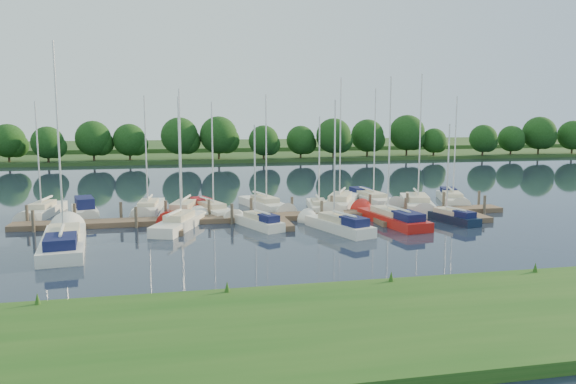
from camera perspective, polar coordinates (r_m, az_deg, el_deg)
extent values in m
plane|color=#192232|center=(37.94, 0.85, -4.99)|extent=(260.00, 260.00, 0.00)
cube|color=#1B4A15|center=(23.18, 9.83, -13.02)|extent=(90.00, 10.00, 0.50)
cube|color=brown|center=(45.57, -1.37, -2.53)|extent=(40.00, 2.00, 0.40)
cube|color=brown|center=(42.62, -22.29, -3.87)|extent=(1.20, 4.00, 0.40)
cube|color=brown|center=(41.89, -11.45, -3.62)|extent=(1.20, 4.00, 0.40)
cube|color=brown|center=(42.68, -0.63, -3.25)|extent=(1.20, 4.00, 0.40)
cube|color=brown|center=(44.90, 9.44, -2.80)|extent=(1.20, 4.00, 0.40)
cube|color=brown|center=(48.36, 18.32, -2.33)|extent=(1.20, 4.00, 0.40)
cylinder|color=#473D33|center=(47.30, -24.97, -2.40)|extent=(0.24, 0.24, 2.00)
cylinder|color=#473D33|center=(46.63, -20.83, -2.32)|extent=(0.24, 0.24, 2.00)
cylinder|color=#473D33|center=(46.21, -16.60, -2.21)|extent=(0.24, 0.24, 2.00)
cylinder|color=#473D33|center=(46.05, -12.31, -2.10)|extent=(0.24, 0.24, 2.00)
cylinder|color=#473D33|center=(46.14, -8.01, -1.97)|extent=(0.24, 0.24, 2.00)
cylinder|color=#473D33|center=(46.49, -3.76, -1.84)|extent=(0.24, 0.24, 2.00)
cylinder|color=#473D33|center=(47.09, 0.40, -1.69)|extent=(0.24, 0.24, 2.00)
cylinder|color=#473D33|center=(47.94, 4.44, -1.54)|extent=(0.24, 0.24, 2.00)
cylinder|color=#473D33|center=(49.01, 8.32, -1.39)|extent=(0.24, 0.24, 2.00)
cylinder|color=#473D33|center=(50.30, 12.02, -1.25)|extent=(0.24, 0.24, 2.00)
cylinder|color=#473D33|center=(51.79, 15.52, -1.10)|extent=(0.24, 0.24, 2.00)
cylinder|color=#473D33|center=(53.46, 18.81, -0.96)|extent=(0.24, 0.24, 2.00)
cylinder|color=#473D33|center=(44.58, -24.46, -2.97)|extent=(0.24, 0.24, 2.00)
cylinder|color=#473D33|center=(43.56, -15.17, -2.77)|extent=(0.24, 0.24, 2.00)
cylinder|color=#473D33|center=(43.72, -5.71, -2.49)|extent=(0.24, 0.24, 2.00)
cylinder|color=#473D33|center=(45.05, 3.44, -2.15)|extent=(0.24, 0.24, 2.00)
cylinder|color=#473D33|center=(47.44, 11.86, -1.79)|extent=(0.24, 0.24, 2.00)
cylinder|color=#473D33|center=(50.75, 19.33, -1.44)|extent=(0.24, 0.24, 2.00)
cube|color=#1E3E18|center=(111.66, -7.68, 3.69)|extent=(180.00, 30.00, 0.60)
cube|color=#3A5626|center=(136.53, -8.47, 4.61)|extent=(220.00, 40.00, 1.40)
cylinder|color=#38281C|center=(102.89, -26.95, 3.08)|extent=(0.36, 0.36, 2.56)
sphere|color=#16390F|center=(102.72, -27.06, 4.82)|extent=(5.97, 5.97, 5.97)
sphere|color=#16390F|center=(102.62, -26.31, 4.39)|extent=(4.27, 4.27, 4.27)
cylinder|color=#38281C|center=(100.12, -23.15, 3.15)|extent=(0.36, 0.36, 2.40)
sphere|color=#16390F|center=(99.95, -23.24, 4.82)|extent=(5.59, 5.59, 5.59)
sphere|color=#16390F|center=(99.96, -22.52, 4.40)|extent=(3.99, 3.99, 3.99)
cylinder|color=#38281C|center=(100.34, -19.50, 3.44)|extent=(0.36, 0.36, 2.75)
sphere|color=#16390F|center=(100.16, -19.59, 5.36)|extent=(6.42, 6.42, 6.42)
sphere|color=#16390F|center=(100.22, -18.77, 4.87)|extent=(4.59, 4.59, 4.59)
cylinder|color=#38281C|center=(98.19, -14.73, 3.50)|extent=(0.36, 0.36, 2.58)
sphere|color=#16390F|center=(98.01, -14.80, 5.34)|extent=(6.02, 6.02, 6.02)
sphere|color=#16390F|center=(98.19, -14.02, 4.87)|extent=(4.30, 4.30, 4.30)
cylinder|color=#38281C|center=(97.48, -11.48, 3.55)|extent=(0.36, 0.36, 2.50)
sphere|color=#16390F|center=(97.30, -11.53, 5.34)|extent=(5.84, 5.84, 5.84)
sphere|color=#16390F|center=(97.55, -10.78, 4.88)|extent=(4.17, 4.17, 4.17)
cylinder|color=#38281C|center=(99.23, -6.63, 3.61)|extent=(0.36, 0.36, 2.09)
sphere|color=#16390F|center=(99.07, -6.66, 5.08)|extent=(4.88, 4.88, 4.88)
sphere|color=#16390F|center=(99.41, -6.06, 4.70)|extent=(3.48, 3.48, 3.48)
cylinder|color=#38281C|center=(99.29, -2.57, 3.81)|extent=(0.36, 0.36, 2.62)
sphere|color=#16390F|center=(99.11, -2.58, 5.66)|extent=(6.12, 6.12, 6.12)
sphere|color=#16390F|center=(99.56, -1.85, 5.17)|extent=(4.37, 4.37, 4.37)
cylinder|color=#38281C|center=(102.17, 0.87, 3.90)|extent=(0.36, 0.36, 2.50)
sphere|color=#16390F|center=(102.00, 0.88, 5.61)|extent=(5.83, 5.83, 5.83)
sphere|color=#16390F|center=(102.51, 1.53, 5.16)|extent=(4.16, 4.16, 4.16)
cylinder|color=#38281C|center=(104.11, 4.49, 4.02)|extent=(0.36, 0.36, 2.73)
sphere|color=#16390F|center=(103.94, 4.51, 5.86)|extent=(6.38, 6.38, 6.38)
sphere|color=#16390F|center=(104.56, 5.19, 5.36)|extent=(4.56, 4.56, 4.56)
cylinder|color=#38281C|center=(103.69, 8.02, 3.95)|extent=(0.36, 0.36, 2.74)
sphere|color=#16390F|center=(103.51, 8.05, 5.80)|extent=(6.39, 6.39, 6.39)
sphere|color=#16390F|center=(104.21, 8.72, 5.30)|extent=(4.57, 4.57, 4.57)
cylinder|color=#38281C|center=(106.52, 12.11, 3.81)|extent=(0.36, 0.36, 2.21)
sphere|color=#16390F|center=(106.37, 12.15, 5.26)|extent=(5.15, 5.15, 5.15)
sphere|color=#16390F|center=(107.04, 12.64, 4.87)|extent=(3.68, 3.68, 3.68)
cylinder|color=#38281C|center=(110.86, 14.47, 3.92)|extent=(0.36, 0.36, 2.32)
sphere|color=#16390F|center=(110.71, 14.52, 5.39)|extent=(5.42, 5.42, 5.42)
sphere|color=#16390F|center=(111.44, 15.00, 4.99)|extent=(3.87, 3.87, 3.87)
cylinder|color=#38281C|center=(114.62, 18.41, 3.98)|extent=(0.36, 0.36, 2.67)
sphere|color=#16390F|center=(114.46, 18.48, 5.61)|extent=(6.23, 6.23, 6.23)
sphere|color=#16390F|center=(115.35, 18.99, 5.16)|extent=(4.45, 4.45, 4.45)
cylinder|color=#38281C|center=(119.42, 21.08, 3.84)|extent=(0.36, 0.36, 1.99)
sphere|color=#16390F|center=(119.30, 21.14, 5.00)|extent=(4.64, 4.64, 4.64)
sphere|color=#16390F|center=(120.04, 21.47, 4.68)|extent=(3.31, 3.31, 3.31)
cylinder|color=#38281C|center=(119.97, 24.72, 3.83)|extent=(0.36, 0.36, 2.73)
sphere|color=#16390F|center=(119.82, 24.82, 5.43)|extent=(6.38, 6.38, 6.38)
sphere|color=#16390F|center=(120.83, 25.26, 4.98)|extent=(4.56, 4.56, 4.56)
cylinder|color=#38281C|center=(124.26, 26.57, 3.84)|extent=(0.36, 0.36, 2.72)
sphere|color=#16390F|center=(124.11, 26.66, 5.37)|extent=(6.36, 6.36, 6.36)
sphere|color=#16390F|center=(125.15, 27.07, 4.94)|extent=(4.54, 4.54, 4.54)
cube|color=silver|center=(51.68, -23.49, -2.00)|extent=(2.68, 6.68, 1.17)
cone|color=silver|center=(48.68, -24.75, -2.65)|extent=(1.21, 2.37, 0.91)
cube|color=beige|center=(51.26, -23.66, -1.23)|extent=(1.75, 3.08, 0.53)
cylinder|color=silver|center=(50.50, -24.05, 3.45)|extent=(0.12, 0.12, 8.76)
cylinder|color=silver|center=(52.10, -23.33, -0.60)|extent=(0.50, 2.91, 0.10)
cylinder|color=silver|center=(52.10, -23.33, -0.60)|extent=(0.55, 2.60, 0.20)
cube|color=silver|center=(50.13, -19.92, -2.11)|extent=(2.84, 5.42, 1.12)
cone|color=silver|center=(47.59, -19.62, -2.61)|extent=(1.18, 1.70, 0.85)
cube|color=#121742|center=(49.98, -19.97, -1.07)|extent=(1.98, 3.08, 1.01)
cube|color=silver|center=(50.97, -13.93, -1.70)|extent=(2.63, 7.12, 0.97)
cone|color=silver|center=(47.58, -14.48, -2.40)|extent=(1.21, 2.52, 0.97)
cube|color=beige|center=(50.54, -14.00, -1.09)|extent=(1.76, 3.26, 0.44)
cylinder|color=silver|center=(49.70, -14.23, 4.05)|extent=(0.12, 0.12, 9.39)
cylinder|color=silver|center=(51.51, -13.86, -0.52)|extent=(0.41, 3.13, 0.10)
cylinder|color=silver|center=(51.51, -13.86, -0.52)|extent=(0.48, 2.79, 0.20)
cube|color=#B11610|center=(48.06, -10.49, -2.18)|extent=(3.84, 7.50, 1.21)
cone|color=#B11610|center=(44.62, -11.59, -2.99)|extent=(1.64, 2.70, 1.01)
cube|color=beige|center=(47.58, -10.61, -1.32)|extent=(2.31, 3.53, 0.55)
cylinder|color=silver|center=(46.71, -10.87, 4.32)|extent=(0.12, 0.12, 9.74)
cylinder|color=silver|center=(48.55, -10.32, -0.60)|extent=(0.95, 3.16, 0.10)
cylinder|color=silver|center=(48.55, -10.32, -0.60)|extent=(0.95, 2.84, 0.20)
cube|color=silver|center=(48.35, -7.90, -2.05)|extent=(4.02, 6.74, 1.06)
cone|color=silver|center=(45.46, -6.17, -2.67)|extent=(1.66, 2.46, 0.91)
cube|color=beige|center=(47.95, -7.75, -1.32)|extent=(2.32, 3.23, 0.48)
cube|color=maroon|center=(49.87, -8.79, -0.87)|extent=(1.89, 2.28, 0.53)
cylinder|color=silver|center=(47.16, -7.68, 3.73)|extent=(0.12, 0.12, 8.80)
cylinder|color=silver|center=(48.77, -8.24, -0.72)|extent=(1.14, 2.78, 0.10)
cylinder|color=silver|center=(48.77, -8.24, -0.72)|extent=(1.11, 2.51, 0.20)
cube|color=silver|center=(51.02, -2.54, -1.46)|extent=(3.78, 7.29, 1.10)
cone|color=silver|center=(47.91, -0.76, -2.07)|extent=(1.61, 2.63, 0.98)
cube|color=beige|center=(50.60, -2.37, -0.74)|extent=(2.27, 3.44, 0.50)
cylinder|color=silver|center=(49.79, -2.23, 4.43)|extent=(0.12, 0.12, 9.48)
cylinder|color=silver|center=(51.48, -2.87, -0.14)|extent=(0.94, 3.07, 0.10)
cylinder|color=silver|center=(51.48, -2.87, -0.14)|extent=(0.95, 2.76, 0.20)
cube|color=silver|center=(50.12, 3.08, -1.64)|extent=(2.41, 5.86, 0.94)
cone|color=silver|center=(47.34, 3.47, -2.21)|extent=(1.08, 2.08, 0.80)
cube|color=beige|center=(49.75, 3.13, -1.03)|extent=(1.56, 2.71, 0.43)
cylinder|color=silver|center=(49.03, 3.20, 3.20)|extent=(0.12, 0.12, 7.67)
cylinder|color=silver|center=(50.54, 3.02, -0.50)|extent=(0.48, 2.54, 0.10)
cylinder|color=silver|center=(50.54, 3.02, -0.50)|extent=(0.53, 2.28, 0.20)
cube|color=silver|center=(52.02, 5.38, -1.31)|extent=(5.55, 8.23, 1.23)
cone|color=silver|center=(48.10, 4.66, -2.06)|extent=(2.25, 3.03, 1.13)
cube|color=beige|center=(51.50, 5.33, -0.49)|extent=(3.11, 4.00, 0.56)
cylinder|color=silver|center=(50.60, 5.33, 5.35)|extent=(0.12, 0.12, 10.87)
cylinder|color=silver|center=(52.62, 5.53, 0.18)|extent=(1.68, 3.30, 0.10)
cylinder|color=silver|center=(52.62, 5.53, 0.18)|extent=(1.59, 2.98, 0.20)
cube|color=silver|center=(55.45, 8.31, -0.78)|extent=(2.96, 7.80, 0.97)
cone|color=silver|center=(52.12, 10.18, -1.38)|extent=(1.35, 2.76, 1.06)
cube|color=beige|center=(55.02, 8.50, -0.22)|extent=(1.97, 3.58, 0.44)
cube|color=#121742|center=(57.24, 7.37, 0.21)|extent=(1.74, 2.43, 0.48)
cylinder|color=silver|center=(54.21, 8.79, 4.97)|extent=(0.12, 0.12, 10.27)
cylinder|color=silver|center=(55.99, 7.98, 0.29)|extent=(0.48, 3.41, 0.10)
cylinder|color=silver|center=(55.99, 7.98, 0.29)|extent=(0.54, 3.05, 0.20)
cube|color=silver|center=(52.61, 12.94, -1.37)|extent=(4.77, 8.59, 1.22)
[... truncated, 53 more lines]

